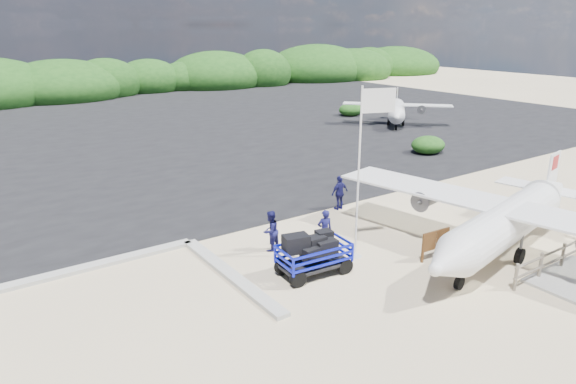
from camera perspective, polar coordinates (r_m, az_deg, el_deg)
name	(u,v)px	position (r m, az deg, el deg)	size (l,w,h in m)	color
ground	(351,260)	(20.18, 7.00, -7.49)	(160.00, 160.00, 0.00)	beige
asphalt_apron	(115,133)	(45.98, -18.71, 6.27)	(90.00, 50.00, 0.04)	#B2B2B2
lagoon	(104,314)	(17.59, -19.79, -12.61)	(9.00, 7.00, 0.40)	#B2B2B2
vegetation_band	(52,99)	(70.08, -24.71, 9.36)	(124.00, 8.00, 4.40)	#B2B2B2
fence	(560,268)	(21.94, 28.02, -7.45)	(6.40, 2.00, 1.10)	#B2B2B2
baggage_cart	(314,274)	(19.01, 2.85, -9.05)	(2.79, 1.59, 1.40)	#0D18CD
flagpole	(355,256)	(20.51, 7.44, -7.07)	(1.32, 0.55, 6.62)	white
signboard	(434,259)	(20.91, 15.91, -7.14)	(1.47, 0.14, 1.21)	brown
crew_a	(325,230)	(20.57, 4.10, -4.26)	(0.63, 0.41, 1.72)	#15154F
crew_b	(270,231)	(20.54, -1.96, -4.33)	(0.81, 0.63, 1.67)	#15154F
crew_c	(340,193)	(25.17, 5.76, -0.07)	(1.01, 0.42, 1.72)	#15154F
aircraft_large	(335,122)	(48.56, 5.24, 7.73)	(14.18, 14.18, 4.26)	#B2B2B2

